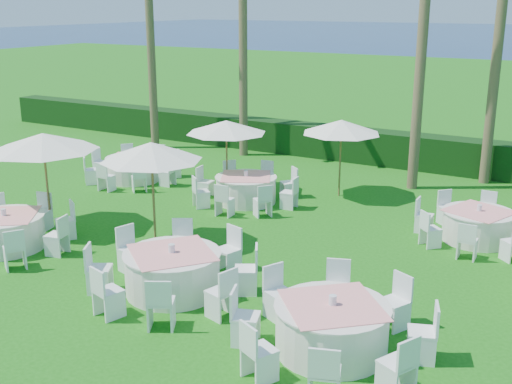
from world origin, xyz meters
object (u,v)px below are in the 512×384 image
(banquet_table_b, at_px, (173,271))
(banquet_table_a, at_px, (6,231))
(banquet_table_f, at_px, (478,225))
(umbrella_b, at_px, (151,151))
(banquet_table_d, at_px, (133,168))
(banquet_table_e, at_px, (246,188))
(banquet_table_c, at_px, (332,327))
(umbrella_a, at_px, (43,142))
(umbrella_d, at_px, (341,127))
(umbrella_c, at_px, (226,127))

(banquet_table_b, bearing_deg, banquet_table_a, 179.89)
(banquet_table_f, height_order, umbrella_b, umbrella_b)
(banquet_table_d, relative_size, banquet_table_f, 1.03)
(banquet_table_e, bearing_deg, banquet_table_f, 0.70)
(banquet_table_c, height_order, banquet_table_d, banquet_table_c)
(banquet_table_f, xyz_separation_m, umbrella_a, (-9.91, -4.55, 1.90))
(banquet_table_f, xyz_separation_m, umbrella_d, (-4.46, 1.89, 1.73))
(umbrella_c, bearing_deg, banquet_table_f, -4.10)
(umbrella_d, bearing_deg, banquet_table_d, -165.41)
(umbrella_b, height_order, umbrella_d, umbrella_b)
(banquet_table_a, xyz_separation_m, umbrella_b, (2.95, 1.97, 1.89))
(banquet_table_d, xyz_separation_m, umbrella_a, (1.16, -4.72, 1.88))
(banquet_table_f, bearing_deg, umbrella_b, -148.81)
(banquet_table_b, distance_m, banquet_table_c, 3.76)
(banquet_table_d, height_order, umbrella_a, umbrella_a)
(umbrella_a, height_order, umbrella_b, umbrella_b)
(banquet_table_c, xyz_separation_m, umbrella_a, (-8.85, 2.10, 1.85))
(banquet_table_f, xyz_separation_m, umbrella_c, (-7.65, 0.55, 1.65))
(banquet_table_a, bearing_deg, umbrella_c, 72.45)
(umbrella_b, xyz_separation_m, umbrella_d, (2.34, 6.01, -0.18))
(banquet_table_f, bearing_deg, umbrella_a, -155.36)
(banquet_table_a, relative_size, banquet_table_f, 1.07)
(banquet_table_f, relative_size, umbrella_a, 1.10)
(umbrella_a, bearing_deg, banquet_table_b, -16.86)
(banquet_table_a, distance_m, banquet_table_e, 6.79)
(umbrella_d, bearing_deg, banquet_table_a, -123.53)
(banquet_table_e, xyz_separation_m, umbrella_d, (2.14, 1.97, 1.72))
(banquet_table_b, distance_m, banquet_table_f, 7.76)
(banquet_table_e, bearing_deg, umbrella_a, -126.59)
(banquet_table_c, relative_size, umbrella_a, 1.22)
(umbrella_d, bearing_deg, banquet_table_c, -68.33)
(umbrella_d, bearing_deg, banquet_table_b, -92.36)
(banquet_table_d, bearing_deg, banquet_table_e, -3.20)
(umbrella_a, xyz_separation_m, umbrella_b, (3.11, 0.43, 0.02))
(banquet_table_c, height_order, umbrella_b, umbrella_b)
(banquet_table_a, relative_size, umbrella_a, 1.17)
(umbrella_c, bearing_deg, umbrella_a, -113.96)
(umbrella_a, bearing_deg, banquet_table_f, 24.64)
(banquet_table_c, relative_size, banquet_table_f, 1.10)
(banquet_table_b, relative_size, umbrella_d, 1.45)
(banquet_table_e, xyz_separation_m, banquet_table_f, (6.60, 0.08, -0.01))
(banquet_table_f, relative_size, umbrella_d, 1.29)
(banquet_table_e, relative_size, umbrella_d, 1.34)
(umbrella_b, bearing_deg, umbrella_a, -172.13)
(banquet_table_e, distance_m, umbrella_d, 3.38)
(banquet_table_d, xyz_separation_m, banquet_table_f, (11.07, -0.17, -0.01))
(banquet_table_a, height_order, banquet_table_d, banquet_table_a)
(banquet_table_e, distance_m, umbrella_c, 2.04)
(banquet_table_b, distance_m, umbrella_b, 3.38)
(banquet_table_c, bearing_deg, banquet_table_b, 171.64)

